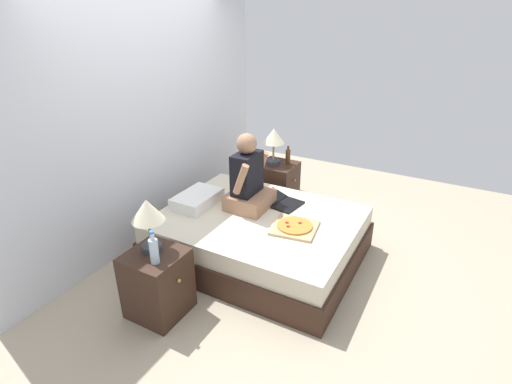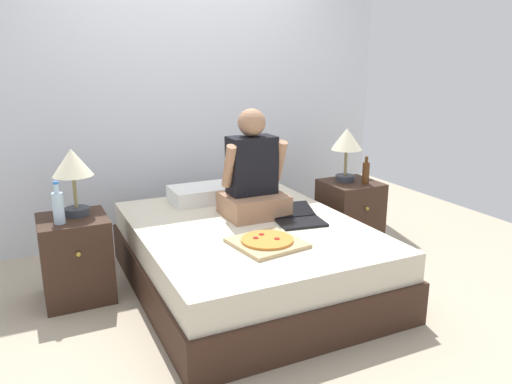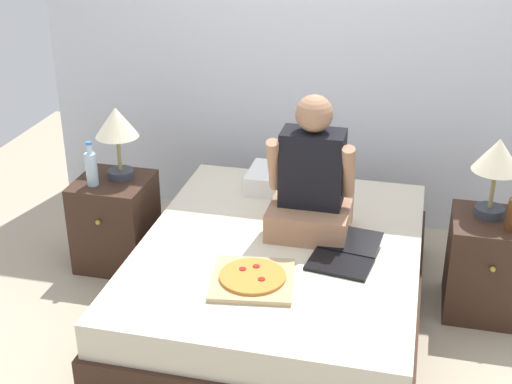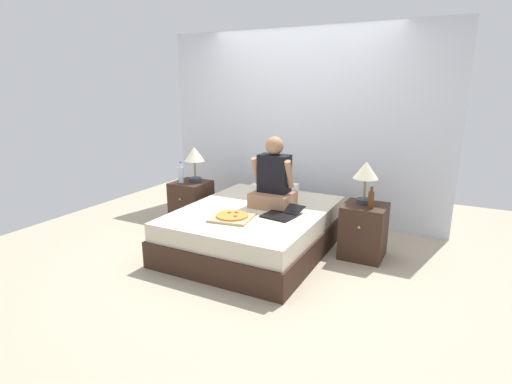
# 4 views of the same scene
# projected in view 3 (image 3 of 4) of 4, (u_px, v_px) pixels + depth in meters

# --- Properties ---
(ground_plane) EXTENTS (5.88, 5.88, 0.00)m
(ground_plane) POSITION_uv_depth(u_px,v_px,m) (279.00, 315.00, 4.05)
(ground_plane) COLOR tan
(wall_back) EXTENTS (3.88, 0.12, 2.50)m
(wall_back) POSITION_uv_depth(u_px,v_px,m) (323.00, 43.00, 4.68)
(wall_back) COLOR silver
(wall_back) RESTS_ON ground
(bed) EXTENTS (1.53, 1.94, 0.47)m
(bed) POSITION_uv_depth(u_px,v_px,m) (279.00, 281.00, 3.95)
(bed) COLOR #382319
(bed) RESTS_ON ground
(nightstand_left) EXTENTS (0.44, 0.47, 0.57)m
(nightstand_left) POSITION_uv_depth(u_px,v_px,m) (116.00, 222.00, 4.46)
(nightstand_left) COLOR #382319
(nightstand_left) RESTS_ON ground
(lamp_on_left_nightstand) EXTENTS (0.26, 0.26, 0.45)m
(lamp_on_left_nightstand) POSITION_uv_depth(u_px,v_px,m) (117.00, 127.00, 4.23)
(lamp_on_left_nightstand) COLOR #333842
(lamp_on_left_nightstand) RESTS_ON nightstand_left
(water_bottle) EXTENTS (0.07, 0.07, 0.28)m
(water_bottle) POSITION_uv_depth(u_px,v_px,m) (91.00, 168.00, 4.23)
(water_bottle) COLOR silver
(water_bottle) RESTS_ON nightstand_left
(nightstand_right) EXTENTS (0.44, 0.47, 0.57)m
(nightstand_right) POSITION_uv_depth(u_px,v_px,m) (487.00, 265.00, 3.99)
(nightstand_right) COLOR #382319
(nightstand_right) RESTS_ON ground
(lamp_on_right_nightstand) EXTENTS (0.26, 0.26, 0.45)m
(lamp_on_right_nightstand) POSITION_uv_depth(u_px,v_px,m) (497.00, 161.00, 3.78)
(lamp_on_right_nightstand) COLOR #333842
(lamp_on_right_nightstand) RESTS_ON nightstand_right
(pillow) EXTENTS (0.52, 0.34, 0.12)m
(pillow) POSITION_uv_depth(u_px,v_px,m) (290.00, 181.00, 4.44)
(pillow) COLOR white
(pillow) RESTS_ON bed
(person_seated) EXTENTS (0.47, 0.40, 0.78)m
(person_seated) POSITION_uv_depth(u_px,v_px,m) (311.00, 183.00, 3.87)
(person_seated) COLOR #A37556
(person_seated) RESTS_ON bed
(laptop) EXTENTS (0.37, 0.46, 0.07)m
(laptop) POSITION_uv_depth(u_px,v_px,m) (343.00, 256.00, 3.69)
(laptop) COLOR black
(laptop) RESTS_ON bed
(pizza_box) EXTENTS (0.45, 0.45, 0.04)m
(pizza_box) POSITION_uv_depth(u_px,v_px,m) (253.00, 279.00, 3.49)
(pizza_box) COLOR tan
(pizza_box) RESTS_ON bed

